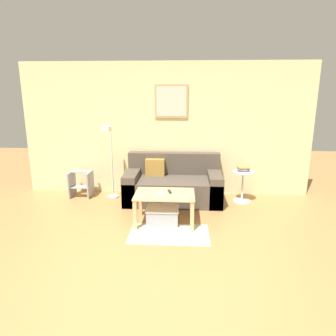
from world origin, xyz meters
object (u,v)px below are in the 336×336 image
object	(u,v)px
coffee_table	(165,199)
remote_control	(170,192)
storage_bin	(163,215)
couch	(173,185)
step_stool	(81,183)
cell_phone	(161,193)
floor_lamp	(109,149)
side_table	(243,183)
book_stack	(243,169)

from	to	relation	value
coffee_table	remote_control	distance (m)	0.14
coffee_table	storage_bin	world-z (taller)	coffee_table
couch	step_stool	bearing A→B (deg)	176.26
couch	cell_phone	world-z (taller)	couch
storage_bin	floor_lamp	bearing A→B (deg)	136.87
storage_bin	cell_phone	bearing A→B (deg)	119.91
couch	floor_lamp	world-z (taller)	floor_lamp
floor_lamp	cell_phone	bearing A→B (deg)	-42.25
remote_control	cell_phone	xyz separation A→B (m)	(-0.14, -0.04, -0.01)
storage_bin	side_table	world-z (taller)	side_table
remote_control	cell_phone	distance (m)	0.14
couch	step_stool	xyz separation A→B (m)	(-1.80, 0.12, -0.03)
remote_control	side_table	bearing A→B (deg)	21.96
book_stack	step_stool	world-z (taller)	book_stack
coffee_table	side_table	xyz separation A→B (m)	(1.38, 1.02, -0.04)
step_stool	book_stack	bearing A→B (deg)	-1.87
book_stack	floor_lamp	bearing A→B (deg)	-178.24
couch	storage_bin	world-z (taller)	couch
coffee_table	cell_phone	distance (m)	0.12
storage_bin	cell_phone	distance (m)	0.36
side_table	book_stack	xyz separation A→B (m)	(-0.01, 0.01, 0.28)
remote_control	step_stool	xyz separation A→B (m)	(-1.79, 1.06, -0.22)
floor_lamp	side_table	distance (m)	2.54
coffee_table	storage_bin	size ratio (longest dim) A/B	1.83
coffee_table	storage_bin	xyz separation A→B (m)	(-0.03, -0.03, -0.26)
coffee_table	floor_lamp	bearing A→B (deg)	138.55
storage_bin	cell_phone	size ratio (longest dim) A/B	3.56
couch	floor_lamp	size ratio (longest dim) A/B	1.25
side_table	storage_bin	bearing A→B (deg)	-143.20
coffee_table	side_table	world-z (taller)	side_table
side_table	remote_control	xyz separation A→B (m)	(-1.30, -0.95, 0.14)
side_table	book_stack	size ratio (longest dim) A/B	2.55
floor_lamp	coffee_table	bearing A→B (deg)	-41.45
coffee_table	floor_lamp	world-z (taller)	floor_lamp
storage_bin	side_table	bearing A→B (deg)	36.80
storage_bin	remote_control	distance (m)	0.38
floor_lamp	remote_control	xyz separation A→B (m)	(1.16, -0.88, -0.50)
coffee_table	book_stack	size ratio (longest dim) A/B	4.04
book_stack	cell_phone	bearing A→B (deg)	-145.14
side_table	step_stool	size ratio (longest dim) A/B	1.17
coffee_table	floor_lamp	distance (m)	1.56
floor_lamp	couch	bearing A→B (deg)	2.86
book_stack	side_table	bearing A→B (deg)	-51.40
coffee_table	floor_lamp	size ratio (longest dim) A/B	0.65
side_table	cell_phone	world-z (taller)	side_table
step_stool	coffee_table	bearing A→B (deg)	-33.47
book_stack	remote_control	xyz separation A→B (m)	(-1.29, -0.96, -0.14)
couch	floor_lamp	bearing A→B (deg)	-177.14
floor_lamp	book_stack	bearing A→B (deg)	1.76
couch	floor_lamp	distance (m)	1.36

